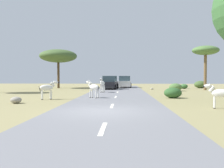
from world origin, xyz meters
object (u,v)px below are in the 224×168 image
Objects in this scene: zebra_3 at (48,88)px; bush_3 at (184,86)px; bush_0 at (173,93)px; zebra_1 at (219,94)px; car_0 at (125,82)px; zebra_2 at (93,87)px; tree_2 at (58,56)px; car_1 at (110,83)px; bush_4 at (176,87)px; bush_2 at (200,84)px; rock_0 at (178,93)px; rock_3 at (41,89)px; rock_2 at (16,100)px; zebra_0 at (102,84)px; tree_0 at (206,51)px; rock_1 at (152,89)px.

zebra_3 is 21.75m from bush_3.
bush_0 is at bearing 68.53° from zebra_3.
car_0 is (-4.99, 23.62, 0.04)m from zebra_1.
tree_2 is (-7.23, 16.37, 3.82)m from zebra_2.
car_1 is 2.98× the size of bush_4.
zebra_1 reaches higher than bush_0.
bush_4 is at bearing 163.51° from car_1.
bush_2 is at bearing -158.43° from car_1.
car_1 is at bearing -167.07° from bush_3.
bush_0 is 2.48× the size of rock_0.
rock_3 is (-18.58, -5.02, -0.14)m from bush_3.
zebra_2 is 0.31× the size of car_1.
car_1 is 7.92× the size of rock_0.
bush_2 is (6.11, 22.86, -0.28)m from zebra_1.
rock_0 is 0.79× the size of rock_2.
car_0 is 0.77× the size of tree_2.
bush_3 is (-2.80, -1.66, -0.21)m from bush_2.
zebra_0 is at bearing 48.02° from zebra_1.
zebra_2 is 17.95m from tree_0.
tree_2 is (-7.74, 3.16, 3.84)m from car_1.
tree_2 reaches higher than tree_0.
tree_2 is (-7.35, 9.85, 3.72)m from zebra_0.
tree_2 reaches higher than rock_2.
tree_0 is at bearing 26.02° from bush_4.
rock_0 is at bearing -39.69° from tree_2.
zebra_1 is 0.32× the size of car_0.
car_0 is (2.37, 11.47, -0.12)m from zebra_0.
rock_3 is at bearing 170.23° from zebra_3.
tree_2 is 21.17m from bush_0.
car_1 reaches higher than bush_2.
zebra_2 is at bearing -130.02° from bush_4.
bush_4 is (8.39, 3.62, -0.51)m from zebra_0.
bush_3 is at bearing -149.22° from bush_2.
tree_2 is at bearing 61.73° from zebra_2.
zebra_3 is at bearing -154.77° from rock_0.
car_0 reaches higher than rock_1.
rock_2 is at bearing -122.01° from rock_1.
rock_3 is (-8.28, -2.66, -0.66)m from car_1.
rock_2 reaches higher than rock_1.
zebra_0 is 2.28× the size of rock_2.
zebra_0 reaches higher than rock_1.
rock_3 is at bearing 144.86° from bush_0.
tree_2 is 5.22× the size of bush_3.
car_1 is 0.80× the size of tree_0.
tree_0 is (5.12, 17.77, 4.05)m from zebra_1.
zebra_1 is 0.31× the size of car_1.
car_1 is 10.58m from bush_3.
bush_2 reaches higher than rock_1.
bush_3 is (10.30, 2.36, -0.52)m from car_1.
zebra_2 is at bearing -174.12° from bush_0.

